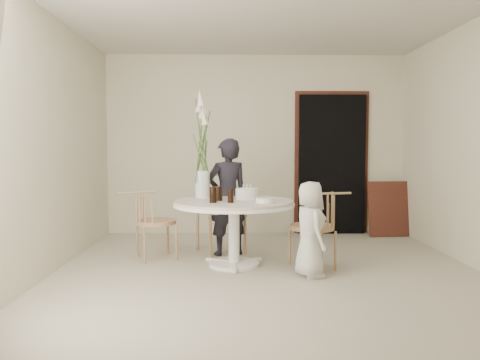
{
  "coord_description": "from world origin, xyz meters",
  "views": [
    {
      "loc": [
        -0.39,
        -4.86,
        1.31
      ],
      "look_at": [
        -0.28,
        0.3,
        0.95
      ],
      "focal_mm": 35.0,
      "sensor_mm": 36.0,
      "label": 1
    }
  ],
  "objects_px": {
    "chair_left": "(147,215)",
    "boy": "(310,229)",
    "girl": "(227,197)",
    "chair_right": "(322,219)",
    "birthday_cake": "(247,194)",
    "table": "(234,211)",
    "flower_vase": "(202,153)",
    "chair_far": "(217,200)"
  },
  "relations": [
    {
      "from": "chair_left",
      "to": "boy",
      "type": "bearing_deg",
      "value": -135.63
    },
    {
      "from": "girl",
      "to": "boy",
      "type": "distance_m",
      "value": 1.31
    },
    {
      "from": "chair_right",
      "to": "girl",
      "type": "xyz_separation_m",
      "value": [
        -1.04,
        0.62,
        0.17
      ]
    },
    {
      "from": "chair_left",
      "to": "girl",
      "type": "height_order",
      "value": "girl"
    },
    {
      "from": "chair_left",
      "to": "birthday_cake",
      "type": "height_order",
      "value": "birthday_cake"
    },
    {
      "from": "girl",
      "to": "boy",
      "type": "relative_size",
      "value": 1.46
    },
    {
      "from": "birthday_cake",
      "to": "girl",
      "type": "bearing_deg",
      "value": 117.1
    },
    {
      "from": "chair_right",
      "to": "chair_left",
      "type": "relative_size",
      "value": 1.02
    },
    {
      "from": "chair_right",
      "to": "boy",
      "type": "relative_size",
      "value": 0.85
    },
    {
      "from": "chair_left",
      "to": "table",
      "type": "bearing_deg",
      "value": -129.12
    },
    {
      "from": "chair_left",
      "to": "boy",
      "type": "relative_size",
      "value": 0.84
    },
    {
      "from": "chair_left",
      "to": "flower_vase",
      "type": "distance_m",
      "value": 0.97
    },
    {
      "from": "chair_far",
      "to": "chair_right",
      "type": "xyz_separation_m",
      "value": [
        1.18,
        -0.91,
        -0.1
      ]
    },
    {
      "from": "table",
      "to": "birthday_cake",
      "type": "relative_size",
      "value": 5.24
    },
    {
      "from": "table",
      "to": "chair_left",
      "type": "height_order",
      "value": "chair_left"
    },
    {
      "from": "table",
      "to": "birthday_cake",
      "type": "xyz_separation_m",
      "value": [
        0.15,
        0.1,
        0.17
      ]
    },
    {
      "from": "girl",
      "to": "flower_vase",
      "type": "bearing_deg",
      "value": 19.85
    },
    {
      "from": "chair_far",
      "to": "chair_left",
      "type": "bearing_deg",
      "value": -170.12
    },
    {
      "from": "table",
      "to": "boy",
      "type": "height_order",
      "value": "boy"
    },
    {
      "from": "chair_right",
      "to": "table",
      "type": "bearing_deg",
      "value": -105.72
    },
    {
      "from": "chair_far",
      "to": "flower_vase",
      "type": "height_order",
      "value": "flower_vase"
    },
    {
      "from": "chair_right",
      "to": "chair_far",
      "type": "bearing_deg",
      "value": -138.2
    },
    {
      "from": "chair_left",
      "to": "girl",
      "type": "xyz_separation_m",
      "value": [
        0.94,
        0.24,
        0.18
      ]
    },
    {
      "from": "table",
      "to": "chair_far",
      "type": "height_order",
      "value": "chair_far"
    },
    {
      "from": "chair_far",
      "to": "boy",
      "type": "xyz_separation_m",
      "value": [
        0.98,
        -1.27,
        -0.15
      ]
    },
    {
      "from": "table",
      "to": "chair_right",
      "type": "distance_m",
      "value": 0.97
    },
    {
      "from": "chair_far",
      "to": "girl",
      "type": "relative_size",
      "value": 0.7
    },
    {
      "from": "chair_far",
      "to": "birthday_cake",
      "type": "distance_m",
      "value": 0.82
    },
    {
      "from": "chair_right",
      "to": "chair_left",
      "type": "xyz_separation_m",
      "value": [
        -1.98,
        0.38,
        -0.01
      ]
    },
    {
      "from": "chair_far",
      "to": "chair_left",
      "type": "height_order",
      "value": "chair_far"
    },
    {
      "from": "chair_left",
      "to": "birthday_cake",
      "type": "relative_size",
      "value": 3.21
    },
    {
      "from": "chair_right",
      "to": "flower_vase",
      "type": "distance_m",
      "value": 1.55
    },
    {
      "from": "girl",
      "to": "chair_left",
      "type": "bearing_deg",
      "value": -6.71
    },
    {
      "from": "chair_far",
      "to": "girl",
      "type": "xyz_separation_m",
      "value": [
        0.14,
        -0.29,
        0.07
      ]
    },
    {
      "from": "table",
      "to": "chair_left",
      "type": "bearing_deg",
      "value": 163.78
    },
    {
      "from": "table",
      "to": "birthday_cake",
      "type": "bearing_deg",
      "value": 34.18
    },
    {
      "from": "girl",
      "to": "chair_right",
      "type": "bearing_deg",
      "value": 128.24
    },
    {
      "from": "birthday_cake",
      "to": "chair_far",
      "type": "bearing_deg",
      "value": 116.56
    },
    {
      "from": "table",
      "to": "girl",
      "type": "xyz_separation_m",
      "value": [
        -0.08,
        0.53,
        0.09
      ]
    },
    {
      "from": "girl",
      "to": "birthday_cake",
      "type": "height_order",
      "value": "girl"
    },
    {
      "from": "girl",
      "to": "birthday_cake",
      "type": "distance_m",
      "value": 0.49
    },
    {
      "from": "chair_far",
      "to": "chair_right",
      "type": "relative_size",
      "value": 1.19
    }
  ]
}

